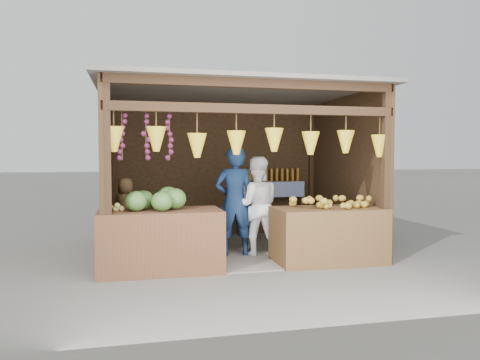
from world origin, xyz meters
The scene contains 12 objects.
ground centered at (0.00, 0.00, 0.00)m, with size 80.00×80.00×0.00m, color #514F49.
stall_structure centered at (-0.03, -0.04, 1.67)m, with size 4.30×3.30×2.66m.
back_shelf centered at (1.05, 1.28, 0.87)m, with size 1.25×0.32×1.32m.
counter_left centered at (-1.26, -1.11, 0.42)m, with size 1.66×0.85×0.84m, color #4B2B19.
counter_right centered at (1.18, -1.14, 0.41)m, with size 1.59×0.85×0.81m, color #50341A.
stool centered at (-1.73, 0.03, 0.13)m, with size 0.28×0.28×0.27m, color black.
man_standing centered at (-0.07, -0.41, 0.86)m, with size 0.63×0.41×1.72m, color #13274A.
woman_standing centered at (0.29, -0.38, 0.78)m, with size 0.76×0.59×1.56m, color white.
vendor_seated centered at (-1.73, 0.03, 0.75)m, with size 0.47×0.31×0.97m, color brown.
melon_pile centered at (-1.28, -1.10, 1.00)m, with size 1.00×0.50×0.32m, color #225416, non-canonical shape.
tanfruit_pile centered at (-1.88, -1.13, 0.90)m, with size 0.34×0.40×0.13m, color tan, non-canonical shape.
mango_pile centered at (1.24, -1.12, 0.92)m, with size 1.40×0.64×0.22m, color #C5641A, non-canonical shape.
Camera 1 is at (-1.63, -7.52, 1.58)m, focal length 35.00 mm.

